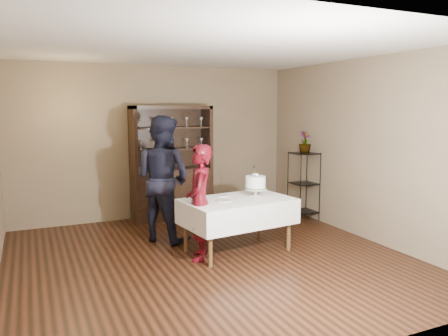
{
  "coord_description": "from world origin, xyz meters",
  "views": [
    {
      "loc": [
        -2.08,
        -5.09,
        1.98
      ],
      "look_at": [
        0.25,
        0.1,
        1.18
      ],
      "focal_mm": 35.0,
      "sensor_mm": 36.0,
      "label": 1
    }
  ],
  "objects_px": {
    "man": "(163,179)",
    "potted_plant": "(305,142)",
    "cake": "(255,183)",
    "woman": "(200,202)",
    "plant_etagere": "(304,183)",
    "cake_table": "(237,211)",
    "china_hutch": "(172,182)"
  },
  "relations": [
    {
      "from": "woman",
      "to": "potted_plant",
      "type": "bearing_deg",
      "value": 137.26
    },
    {
      "from": "cake_table",
      "to": "potted_plant",
      "type": "bearing_deg",
      "value": 29.96
    },
    {
      "from": "plant_etagere",
      "to": "woman",
      "type": "distance_m",
      "value": 2.64
    },
    {
      "from": "china_hutch",
      "to": "plant_etagere",
      "type": "relative_size",
      "value": 1.67
    },
    {
      "from": "cake",
      "to": "potted_plant",
      "type": "distance_m",
      "value": 1.79
    },
    {
      "from": "woman",
      "to": "cake",
      "type": "distance_m",
      "value": 0.95
    },
    {
      "from": "cake_table",
      "to": "woman",
      "type": "distance_m",
      "value": 0.62
    },
    {
      "from": "china_hutch",
      "to": "potted_plant",
      "type": "distance_m",
      "value": 2.44
    },
    {
      "from": "china_hutch",
      "to": "woman",
      "type": "bearing_deg",
      "value": -97.98
    },
    {
      "from": "man",
      "to": "cake",
      "type": "height_order",
      "value": "man"
    },
    {
      "from": "man",
      "to": "cake",
      "type": "relative_size",
      "value": 4.26
    },
    {
      "from": "plant_etagere",
      "to": "potted_plant",
      "type": "relative_size",
      "value": 3.23
    },
    {
      "from": "potted_plant",
      "to": "cake_table",
      "type": "bearing_deg",
      "value": -150.04
    },
    {
      "from": "plant_etagere",
      "to": "man",
      "type": "xyz_separation_m",
      "value": [
        -2.59,
        -0.13,
        0.28
      ]
    },
    {
      "from": "plant_etagere",
      "to": "potted_plant",
      "type": "xyz_separation_m",
      "value": [
        -0.01,
        -0.02,
        0.72
      ]
    },
    {
      "from": "cake",
      "to": "potted_plant",
      "type": "relative_size",
      "value": 1.18
    },
    {
      "from": "woman",
      "to": "man",
      "type": "relative_size",
      "value": 0.81
    },
    {
      "from": "man",
      "to": "potted_plant",
      "type": "bearing_deg",
      "value": -125.07
    },
    {
      "from": "woman",
      "to": "potted_plant",
      "type": "distance_m",
      "value": 2.7
    },
    {
      "from": "woman",
      "to": "cake",
      "type": "xyz_separation_m",
      "value": [
        0.92,
        0.19,
        0.15
      ]
    },
    {
      "from": "china_hutch",
      "to": "cake",
      "type": "relative_size",
      "value": 4.58
    },
    {
      "from": "cake_table",
      "to": "potted_plant",
      "type": "relative_size",
      "value": 4.22
    },
    {
      "from": "china_hutch",
      "to": "man",
      "type": "distance_m",
      "value": 1.31
    },
    {
      "from": "cake_table",
      "to": "man",
      "type": "relative_size",
      "value": 0.84
    },
    {
      "from": "plant_etagere",
      "to": "potted_plant",
      "type": "bearing_deg",
      "value": -107.97
    },
    {
      "from": "plant_etagere",
      "to": "potted_plant",
      "type": "height_order",
      "value": "potted_plant"
    },
    {
      "from": "cake_table",
      "to": "man",
      "type": "xyz_separation_m",
      "value": [
        -0.78,
        0.93,
        0.37
      ]
    },
    {
      "from": "plant_etagere",
      "to": "woman",
      "type": "xyz_separation_m",
      "value": [
        -2.39,
        -1.13,
        0.1
      ]
    },
    {
      "from": "cake",
      "to": "potted_plant",
      "type": "height_order",
      "value": "potted_plant"
    },
    {
      "from": "cake_table",
      "to": "cake",
      "type": "distance_m",
      "value": 0.5
    },
    {
      "from": "china_hutch",
      "to": "cake",
      "type": "height_order",
      "value": "china_hutch"
    },
    {
      "from": "woman",
      "to": "man",
      "type": "distance_m",
      "value": 1.03
    }
  ]
}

